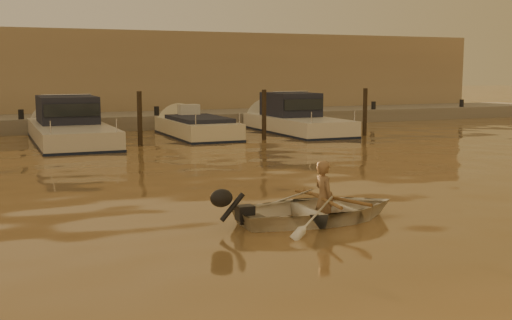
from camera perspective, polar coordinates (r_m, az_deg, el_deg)
name	(u,v)px	position (r m, az deg, el deg)	size (l,w,h in m)	color
ground_plane	(329,230)	(11.35, 6.52, -6.21)	(160.00, 160.00, 0.00)	olive
dinghy	(319,210)	(11.97, 5.62, -4.42)	(2.26, 3.16, 0.65)	white
person	(324,199)	(11.98, 6.06, -3.43)	(0.52, 0.34, 1.42)	#8F6A47
outboard_motor	(244,213)	(11.33, -1.08, -4.72)	(0.90, 0.40, 0.70)	black
oar_port	(331,197)	(12.05, 6.68, -3.33)	(0.06, 0.06, 2.10)	brown
oar_starboard	(322,198)	(11.95, 5.85, -3.41)	(0.06, 0.06, 2.10)	brown
moored_boat_2	(70,126)	(25.83, -16.20, 2.92)	(2.67, 8.82, 1.75)	silver
moored_boat_3	(197,131)	(26.95, -5.28, 2.55)	(2.20, 6.30, 0.95)	beige
moored_boat_4	(297,119)	(28.67, 3.67, 3.70)	(2.46, 7.51, 1.75)	silver
piling_2	(140,121)	(24.02, -10.29, 3.41)	(0.18, 0.18, 2.20)	#2D2319
piling_3	(264,117)	(25.58, 0.72, 3.81)	(0.18, 0.18, 2.20)	#2D2319
piling_4	(365,114)	(27.79, 9.65, 4.04)	(0.18, 0.18, 2.20)	#2D2319
fender_c	(101,149)	(22.58, -13.64, 0.98)	(0.30, 0.30, 0.30)	silver
fender_d	(214,140)	(24.81, -3.76, 1.81)	(0.30, 0.30, 0.30)	orange
fender_e	(320,137)	(25.70, 5.67, 2.00)	(0.30, 0.30, 0.30)	silver
quay	(108,125)	(31.64, -12.99, 3.06)	(52.00, 4.00, 1.00)	gray
waterfront_building	(89,77)	(36.97, -14.60, 7.18)	(46.00, 7.00, 4.80)	#9E8466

